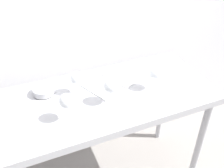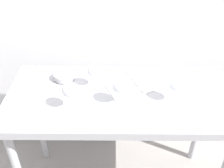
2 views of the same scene
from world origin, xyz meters
TOP-DOWN VIEW (x-y plane):
  - back_wall at (0.00, 0.49)m, footprint 3.80×0.04m
  - steel_counter at (0.00, -0.01)m, footprint 1.40×0.65m
  - wine_glass_near_center at (-0.01, -0.08)m, footprint 0.10×0.10m
  - wine_glass_near_left at (-0.29, -0.13)m, footprint 0.09×0.09m
  - wine_glass_near_right at (0.31, -0.06)m, footprint 0.09×0.09m
  - wine_glass_far_left at (-0.17, 0.09)m, footprint 0.08×0.08m
  - open_notebook at (0.08, 0.12)m, footprint 0.44×0.38m
  - tasting_sheet_upper at (0.40, 0.12)m, footprint 0.21×0.25m
  - tasting_bowl at (-0.37, 0.16)m, footprint 0.14×0.14m

SIDE VIEW (x-z plane):
  - steel_counter at x=0.00m, z-range 0.34..1.24m
  - tasting_sheet_upper at x=0.40m, z-range 0.90..0.90m
  - open_notebook at x=0.08m, z-range 0.90..0.91m
  - tasting_bowl at x=-0.37m, z-range 0.90..0.95m
  - wine_glass_far_left at x=-0.17m, z-range 0.93..1.08m
  - wine_glass_near_right at x=0.31m, z-range 0.93..1.10m
  - wine_glass_near_center at x=-0.01m, z-range 0.93..1.10m
  - wine_glass_near_left at x=-0.29m, z-range 0.94..1.11m
  - back_wall at x=0.00m, z-range 0.00..2.60m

